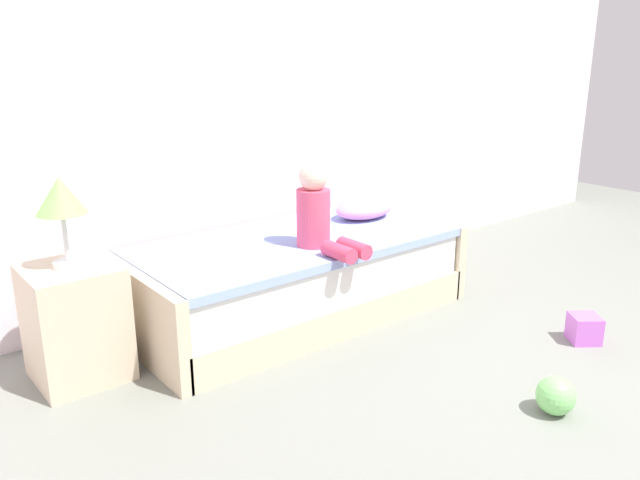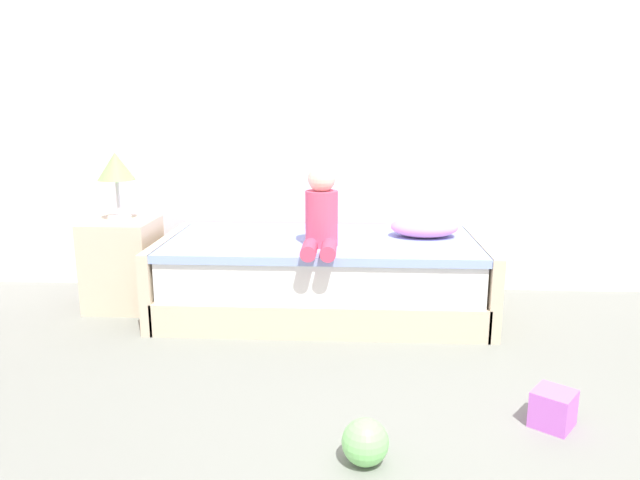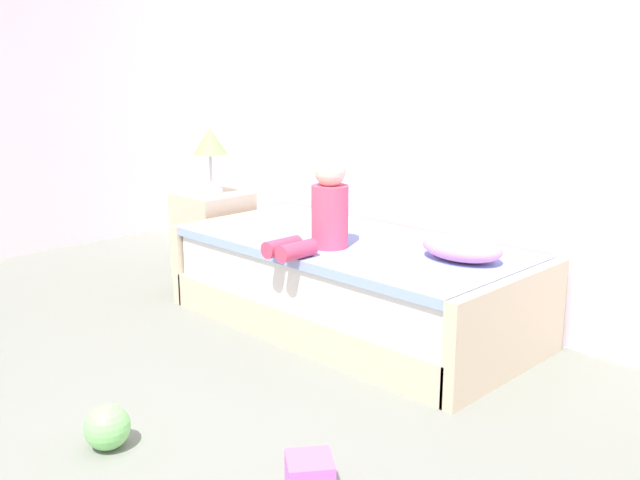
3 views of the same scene
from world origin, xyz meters
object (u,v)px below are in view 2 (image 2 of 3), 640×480
object	(u,v)px
pillow	(424,227)
toy_block	(553,408)
toy_ball	(365,442)
child_figure	(321,214)
nightstand	(123,264)
table_lamp	(116,170)
bed	(322,276)

from	to	relation	value
pillow	toy_block	distance (m)	1.59
toy_ball	child_figure	bearing A→B (deg)	99.55
child_figure	toy_block	xyz separation A→B (m)	(1.05, -1.14, -0.62)
child_figure	toy_ball	distance (m)	1.60
nightstand	toy_ball	xyz separation A→B (m)	(1.60, -1.73, -0.21)
nightstand	table_lamp	world-z (taller)	table_lamp
nightstand	pillow	world-z (taller)	pillow
bed	child_figure	size ratio (longest dim) A/B	4.14
bed	table_lamp	bearing A→B (deg)	178.24
table_lamp	toy_block	bearing A→B (deg)	-30.30
pillow	table_lamp	bearing A→B (deg)	-178.34
table_lamp	child_figure	distance (m)	1.40
pillow	bed	bearing A→B (deg)	-171.49
nightstand	pillow	size ratio (longest dim) A/B	1.36
table_lamp	nightstand	bearing A→B (deg)	0.00
table_lamp	toy_ball	bearing A→B (deg)	-47.17
toy_block	table_lamp	bearing A→B (deg)	149.70
table_lamp	child_figure	bearing A→B (deg)	-11.26
pillow	child_figure	bearing A→B (deg)	-153.63
toy_ball	pillow	bearing A→B (deg)	76.85
table_lamp	bed	bearing A→B (deg)	-1.76
pillow	toy_ball	size ratio (longest dim) A/B	2.42
nightstand	child_figure	distance (m)	1.44
table_lamp	toy_block	distance (m)	2.92
bed	toy_ball	distance (m)	1.71
toy_block	nightstand	bearing A→B (deg)	149.70
pillow	toy_ball	bearing A→B (deg)	-103.15
bed	toy_block	xyz separation A→B (m)	(1.06, -1.37, -0.17)
bed	nightstand	world-z (taller)	nightstand
bed	toy_ball	size ratio (longest dim) A/B	11.61
child_figure	pillow	bearing A→B (deg)	26.37
bed	toy_ball	xyz separation A→B (m)	(0.25, -1.69, -0.16)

